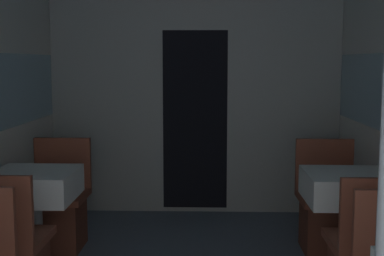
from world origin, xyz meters
TOP-DOWN VIEW (x-y plane):
  - bulkhead_far at (0.00, 4.18)m, footprint 2.87×0.09m
  - dining_table_left_1 at (-1.09, 2.49)m, footprint 0.58×0.58m
  - chair_left_far_1 at (-1.09, 3.04)m, footprint 0.47×0.47m
  - dining_table_right_1 at (1.09, 2.49)m, footprint 0.58×0.58m
  - chair_right_far_1 at (1.09, 3.04)m, footprint 0.47×0.47m

SIDE VIEW (x-z plane):
  - chair_left_far_1 at x=-1.09m, z-range -0.16..0.72m
  - chair_right_far_1 at x=1.09m, z-range -0.16..0.72m
  - dining_table_left_1 at x=-1.09m, z-range 0.24..0.99m
  - dining_table_right_1 at x=1.09m, z-range 0.24..0.99m
  - bulkhead_far at x=0.00m, z-range 0.00..2.22m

